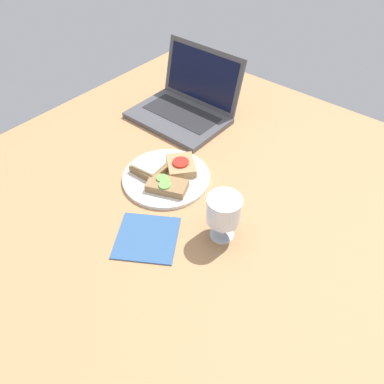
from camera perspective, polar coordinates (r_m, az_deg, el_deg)
name	(u,v)px	position (r cm, az deg, el deg)	size (l,w,h in cm)	color
wooden_table	(198,198)	(107.67, 0.97, -0.86)	(140.00, 140.00, 3.00)	#B27F51
plate	(166,178)	(111.03, -3.95, 2.22)	(25.82, 25.82, 1.19)	silver
sandwich_with_cucumber	(167,185)	(105.81, -3.84, 1.01)	(12.77, 10.01, 2.76)	#937047
sandwich_with_tomato	(181,165)	(111.95, -1.69, 4.06)	(12.45, 12.28, 3.11)	#A88456
sandwich_with_cheese	(149,167)	(111.72, -6.50, 3.74)	(9.53, 8.10, 3.18)	brown
wine_glass	(224,211)	(90.13, 4.87, -2.97)	(8.55, 8.55, 13.01)	white
laptop	(185,106)	(136.17, -1.10, 13.01)	(33.04, 27.69, 21.63)	#4C4C51
napkin	(148,238)	(96.26, -6.77, -6.99)	(15.34, 15.12, 0.40)	#33598C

